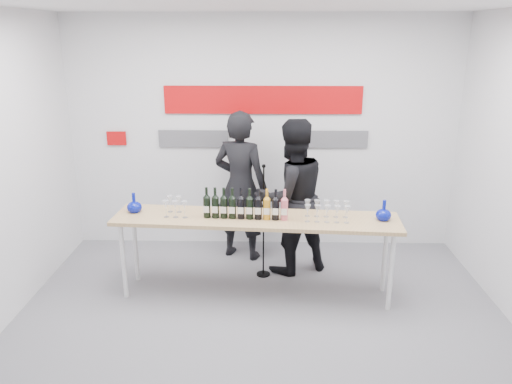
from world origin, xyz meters
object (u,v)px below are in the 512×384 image
Objects in this scene: tasting_table at (256,223)px; presenter_right at (291,197)px; presenter_left at (241,186)px; mic_stand at (263,243)px.

presenter_right is at bearing 61.10° from tasting_table.
presenter_right is at bearing 168.85° from presenter_left.
tasting_table is 1.02m from presenter_left.
presenter_right reaches higher than tasting_table.
tasting_table is 0.74m from presenter_right.
tasting_table is at bearing 122.15° from presenter_left.
presenter_left is at bearing 106.02° from tasting_table.
presenter_left is 1.37× the size of mic_stand.
presenter_left reaches higher than mic_stand.
tasting_table is 1.65× the size of presenter_right.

